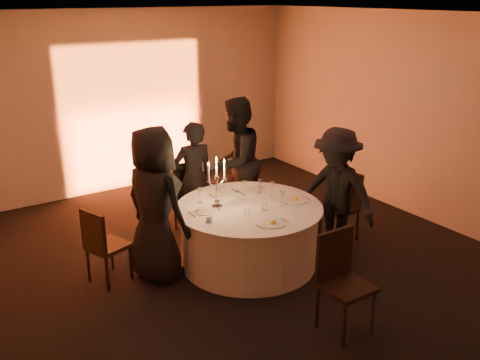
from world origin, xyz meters
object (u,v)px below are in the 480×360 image
chair_back_left (184,189)px  guest_back_left (194,179)px  guest_left (155,205)px  guest_back_right (236,162)px  chair_back_right (235,178)px  chair_right (344,202)px  banquet_table (249,235)px  guest_right (336,193)px  chair_left (102,242)px  chair_front (341,275)px  coffee_cup (209,219)px  candelabra (217,190)px

chair_back_left → guest_back_left: 0.40m
guest_left → guest_back_right: bearing=-80.4°
chair_back_right → chair_right: bearing=92.7°
banquet_table → chair_back_left: bearing=94.3°
chair_right → guest_left: (-2.59, 0.44, 0.39)m
guest_left → guest_right: bearing=-125.4°
guest_right → guest_back_left: bearing=-162.5°
banquet_table → chair_left: (-1.68, 0.52, 0.14)m
chair_front → chair_right: bearing=45.5°
guest_right → guest_back_right: bearing=178.6°
chair_left → chair_back_left: size_ratio=0.95×
chair_right → chair_left: bearing=-105.5°
banquet_table → guest_back_right: 1.40m
chair_front → chair_left: bearing=128.1°
chair_back_left → guest_left: bearing=54.1°
chair_right → guest_left: guest_left is taller
banquet_table → guest_left: bearing=163.0°
banquet_table → chair_back_right: size_ratio=1.73×
chair_left → coffee_cup: 1.26m
banquet_table → candelabra: candelabra is taller
chair_back_right → guest_right: guest_right is taller
chair_back_left → guest_back_right: 0.85m
banquet_table → chair_front: 1.64m
guest_left → guest_right: 2.27m
guest_back_right → guest_left: bearing=0.9°
guest_right → coffee_cup: (-1.70, 0.25, -0.04)m
banquet_table → chair_back_right: chair_back_right is taller
guest_back_right → guest_right: guest_back_right is taller
chair_front → guest_left: 2.27m
coffee_cup → candelabra: bearing=46.8°
banquet_table → chair_back_left: size_ratio=1.84×
chair_back_right → guest_right: bearing=76.5°
guest_right → chair_back_right: bearing=171.4°
guest_right → chair_left: bearing=-127.8°
banquet_table → guest_back_right: bearing=64.3°
chair_back_right → chair_left: bearing=-4.0°
banquet_table → chair_left: 1.77m
chair_front → coffee_cup: 1.64m
chair_back_left → chair_back_right: chair_back_right is taller
chair_back_left → guest_back_left: bearing=92.9°
chair_front → chair_back_right: bearing=76.8°
chair_front → guest_left: guest_left is taller
chair_front → guest_right: guest_right is taller
guest_right → coffee_cup: size_ratio=15.29×
guest_back_left → guest_back_right: guest_back_right is taller
chair_left → chair_back_right: (2.40, 0.90, 0.07)m
guest_left → guest_back_right: (1.65, 0.83, 0.01)m
chair_front → guest_left: size_ratio=0.56×
guest_left → chair_back_left: bearing=-56.9°
guest_back_left → guest_right: bearing=132.9°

